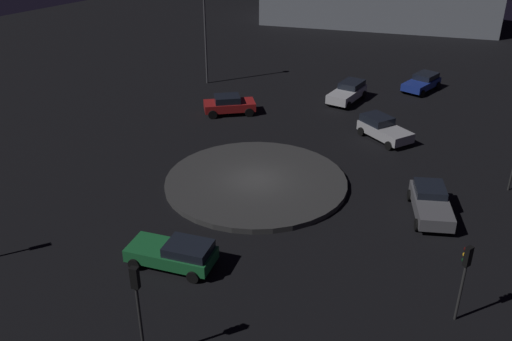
{
  "coord_description": "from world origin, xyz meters",
  "views": [
    {
      "loc": [
        -24.61,
        -17.75,
        16.6
      ],
      "look_at": [
        0.0,
        0.0,
        0.95
      ],
      "focal_mm": 38.83,
      "sensor_mm": 36.0,
      "label": 1
    }
  ],
  "objects_px": {
    "car_green": "(175,253)",
    "traffic_light_west": "(138,296)",
    "car_red": "(229,104)",
    "traffic_light_south_near": "(465,268)",
    "car_white": "(348,92)",
    "car_silver": "(383,128)",
    "car_grey": "(431,203)",
    "streetlamp_northeast": "(205,22)",
    "car_blue": "(422,82)"
  },
  "relations": [
    {
      "from": "car_green",
      "to": "car_blue",
      "type": "relative_size",
      "value": 1.06
    },
    {
      "from": "car_grey",
      "to": "car_white",
      "type": "relative_size",
      "value": 1.05
    },
    {
      "from": "car_red",
      "to": "car_blue",
      "type": "relative_size",
      "value": 0.96
    },
    {
      "from": "car_grey",
      "to": "car_red",
      "type": "distance_m",
      "value": 19.69
    },
    {
      "from": "car_blue",
      "to": "traffic_light_south_near",
      "type": "bearing_deg",
      "value": 29.55
    },
    {
      "from": "car_silver",
      "to": "car_grey",
      "type": "xyz_separation_m",
      "value": [
        -8.28,
        -6.61,
        -0.02
      ]
    },
    {
      "from": "car_blue",
      "to": "car_white",
      "type": "bearing_deg",
      "value": -26.5
    },
    {
      "from": "car_green",
      "to": "traffic_light_south_near",
      "type": "xyz_separation_m",
      "value": [
        4.25,
        -12.31,
        1.94
      ]
    },
    {
      "from": "traffic_light_south_near",
      "to": "streetlamp_northeast",
      "type": "bearing_deg",
      "value": -12.9
    },
    {
      "from": "car_green",
      "to": "car_grey",
      "type": "relative_size",
      "value": 0.96
    },
    {
      "from": "car_blue",
      "to": "car_white",
      "type": "relative_size",
      "value": 0.95
    },
    {
      "from": "car_green",
      "to": "car_red",
      "type": "distance_m",
      "value": 20.42
    },
    {
      "from": "traffic_light_south_near",
      "to": "traffic_light_west",
      "type": "bearing_deg",
      "value": 64.81
    },
    {
      "from": "car_grey",
      "to": "streetlamp_northeast",
      "type": "height_order",
      "value": "streetlamp_northeast"
    },
    {
      "from": "car_blue",
      "to": "traffic_light_west",
      "type": "height_order",
      "value": "traffic_light_west"
    },
    {
      "from": "car_green",
      "to": "car_white",
      "type": "height_order",
      "value": "car_white"
    },
    {
      "from": "car_red",
      "to": "traffic_light_west",
      "type": "distance_m",
      "value": 26.59
    },
    {
      "from": "car_red",
      "to": "streetlamp_northeast",
      "type": "relative_size",
      "value": 0.47
    },
    {
      "from": "car_silver",
      "to": "streetlamp_northeast",
      "type": "xyz_separation_m",
      "value": [
        2.34,
        18.82,
        4.91
      ]
    },
    {
      "from": "car_green",
      "to": "car_white",
      "type": "xyz_separation_m",
      "value": [
        25.84,
        4.05,
        0.08
      ]
    },
    {
      "from": "car_green",
      "to": "traffic_light_west",
      "type": "distance_m",
      "value": 6.53
    },
    {
      "from": "car_green",
      "to": "car_grey",
      "type": "distance_m",
      "value": 14.54
    },
    {
      "from": "car_white",
      "to": "streetlamp_northeast",
      "type": "distance_m",
      "value": 14.3
    },
    {
      "from": "car_green",
      "to": "car_white",
      "type": "bearing_deg",
      "value": -98.51
    },
    {
      "from": "traffic_light_west",
      "to": "traffic_light_south_near",
      "type": "bearing_deg",
      "value": -63.08
    },
    {
      "from": "streetlamp_northeast",
      "to": "traffic_light_south_near",
      "type": "bearing_deg",
      "value": -121.87
    },
    {
      "from": "car_red",
      "to": "traffic_light_south_near",
      "type": "xyz_separation_m",
      "value": [
        -13.26,
        -22.82,
        1.87
      ]
    },
    {
      "from": "car_blue",
      "to": "car_white",
      "type": "xyz_separation_m",
      "value": [
        -6.51,
        4.16,
        0.06
      ]
    },
    {
      "from": "car_blue",
      "to": "traffic_light_west",
      "type": "bearing_deg",
      "value": 10.76
    },
    {
      "from": "car_grey",
      "to": "car_silver",
      "type": "bearing_deg",
      "value": -170.05
    },
    {
      "from": "car_silver",
      "to": "traffic_light_south_near",
      "type": "bearing_deg",
      "value": -32.97
    },
    {
      "from": "streetlamp_northeast",
      "to": "car_blue",
      "type": "bearing_deg",
      "value": -60.19
    },
    {
      "from": "car_green",
      "to": "traffic_light_west",
      "type": "bearing_deg",
      "value": 104.24
    },
    {
      "from": "car_green",
      "to": "streetlamp_northeast",
      "type": "relative_size",
      "value": 0.52
    },
    {
      "from": "car_green",
      "to": "car_blue",
      "type": "bearing_deg",
      "value": -107.6
    },
    {
      "from": "car_blue",
      "to": "car_grey",
      "type": "bearing_deg",
      "value": 28.07
    },
    {
      "from": "car_silver",
      "to": "streetlamp_northeast",
      "type": "relative_size",
      "value": 0.51
    },
    {
      "from": "car_grey",
      "to": "traffic_light_west",
      "type": "height_order",
      "value": "traffic_light_west"
    },
    {
      "from": "traffic_light_west",
      "to": "traffic_light_south_near",
      "type": "xyz_separation_m",
      "value": [
        9.41,
        -9.13,
        -0.49
      ]
    },
    {
      "from": "traffic_light_south_near",
      "to": "streetlamp_northeast",
      "type": "height_order",
      "value": "streetlamp_northeast"
    },
    {
      "from": "car_white",
      "to": "car_silver",
      "type": "bearing_deg",
      "value": 42.66
    },
    {
      "from": "traffic_light_west",
      "to": "car_grey",
      "type": "bearing_deg",
      "value": -35.85
    },
    {
      "from": "car_red",
      "to": "car_white",
      "type": "bearing_deg",
      "value": 7.12
    },
    {
      "from": "car_red",
      "to": "traffic_light_west",
      "type": "bearing_deg",
      "value": -104.0
    },
    {
      "from": "car_red",
      "to": "traffic_light_south_near",
      "type": "distance_m",
      "value": 26.46
    },
    {
      "from": "car_grey",
      "to": "traffic_light_south_near",
      "type": "height_order",
      "value": "traffic_light_south_near"
    },
    {
      "from": "car_silver",
      "to": "traffic_light_west",
      "type": "relative_size",
      "value": 1.01
    },
    {
      "from": "car_red",
      "to": "streetlamp_northeast",
      "type": "distance_m",
      "value": 9.6
    },
    {
      "from": "car_blue",
      "to": "traffic_light_west",
      "type": "distance_m",
      "value": 37.71
    },
    {
      "from": "car_green",
      "to": "car_silver",
      "type": "distance_m",
      "value": 20.25
    }
  ]
}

